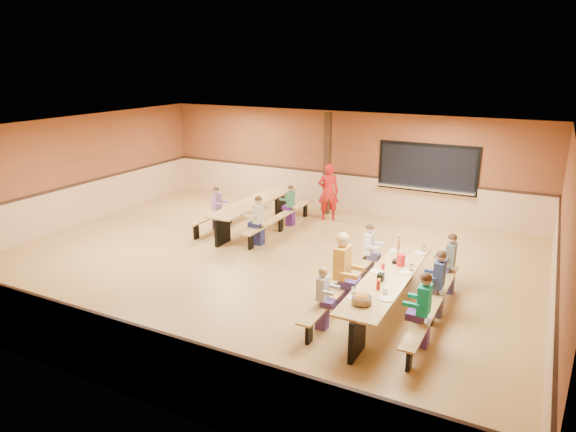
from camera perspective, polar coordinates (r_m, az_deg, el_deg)
The scene contains 23 objects.
ground at distance 11.78m, azimuth -3.34°, elevation -5.24°, with size 12.00×12.00×0.00m, color #9F743C.
room_envelope at distance 11.54m, azimuth -3.40°, elevation -2.07°, with size 12.04×10.04×3.02m.
kitchen_pass_through at distance 14.93m, azimuth 15.20°, elevation 4.95°, with size 2.78×0.28×1.38m.
structural_post at distance 15.22m, azimuth 4.38°, elevation 5.76°, with size 0.18×0.18×3.00m, color black.
cafeteria_table_main at distance 9.48m, azimuth 10.97°, elevation -7.80°, with size 1.91×3.70×0.74m.
cafeteria_table_second at distance 14.13m, azimuth -3.78°, elevation 0.83°, with size 1.91×3.70×0.74m.
seated_child_white_left at distance 8.84m, azimuth 3.86°, elevation -9.16°, with size 0.33×0.27×1.12m, color silver, non-canonical shape.
seated_adult_yellow at distance 9.52m, azimuth 6.02°, elevation -6.15°, with size 0.49×0.40×1.45m, color gold, non-canonical shape.
seated_child_grey_left at distance 10.91m, azimuth 8.94°, elevation -3.96°, with size 0.36×0.29×1.18m, color silver, non-canonical shape.
seated_child_teal_right at distance 8.58m, azimuth 14.82°, elevation -10.12°, with size 0.39×0.32×1.25m, color #0F9D7A, non-canonical shape.
seated_child_navy_right at distance 9.61m, azimuth 16.38°, elevation -7.27°, with size 0.38×0.31×1.23m, color navy, non-canonical shape.
seated_child_char_right at distance 10.61m, azimuth 17.55°, elevation -5.10°, with size 0.37×0.30×1.21m, color #565E61, non-canonical shape.
seated_child_purple_sec at distance 14.07m, azimuth -7.92°, elevation 0.87°, with size 0.35×0.28×1.17m, color #9C639C, non-canonical shape.
seated_child_green_sec at distance 14.23m, azimuth 0.28°, elevation 1.15°, with size 0.33×0.27×1.13m, color #336E4A, non-canonical shape.
seated_child_tan_sec at distance 12.75m, azimuth -3.28°, elevation -0.54°, with size 0.38×0.31×1.23m, color #B8B094, non-canonical shape.
standing_woman at distance 14.73m, azimuth 4.51°, elevation 2.70°, with size 0.60×0.40×1.65m, color #B31914.
punch_pitcher at distance 9.88m, azimuth 12.43°, elevation -4.81°, with size 0.16×0.16×0.22m, color red.
chip_bowl at distance 8.31m, azimuth 8.19°, elevation -9.15°, with size 0.32×0.32×0.15m, color orange, non-canonical shape.
napkin_dispenser at distance 9.18m, azimuth 10.26°, elevation -6.70°, with size 0.10×0.14×0.13m, color black.
condiment_mustard at distance 8.88m, azimuth 10.08°, elevation -7.39°, with size 0.06×0.06×0.17m, color yellow.
condiment_ketchup at distance 8.82m, azimuth 9.97°, elevation -7.56°, with size 0.06×0.06×0.17m, color #B2140F.
table_paddle at distance 9.97m, azimuth 12.07°, elevation -4.41°, with size 0.16×0.16×0.56m.
place_settings at distance 9.37m, azimuth 11.06°, elevation -6.30°, with size 0.65×3.30×0.11m, color beige, non-canonical shape.
Camera 1 is at (5.60, -9.36, 4.45)m, focal length 32.00 mm.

